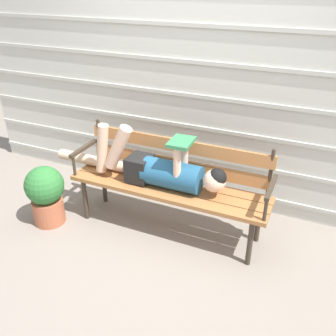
% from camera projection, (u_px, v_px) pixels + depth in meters
% --- Properties ---
extents(ground_plane, '(12.00, 12.00, 0.00)m').
position_uv_depth(ground_plane, '(162.00, 236.00, 3.34)').
color(ground_plane, gray).
extents(house_siding, '(5.10, 0.08, 2.17)m').
position_uv_depth(house_siding, '(197.00, 95.00, 3.47)').
color(house_siding, beige).
rests_on(house_siding, ground).
extents(park_bench, '(1.78, 0.43, 0.88)m').
position_uv_depth(park_bench, '(171.00, 178.00, 3.25)').
color(park_bench, '#9E6638').
rests_on(park_bench, ground).
extents(reclining_person, '(1.70, 0.26, 0.53)m').
position_uv_depth(reclining_person, '(157.00, 168.00, 3.19)').
color(reclining_person, '#23567A').
extents(potted_plant, '(0.36, 0.36, 0.58)m').
position_uv_depth(potted_plant, '(46.00, 193.00, 3.39)').
color(potted_plant, '#AD5B3D').
rests_on(potted_plant, ground).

